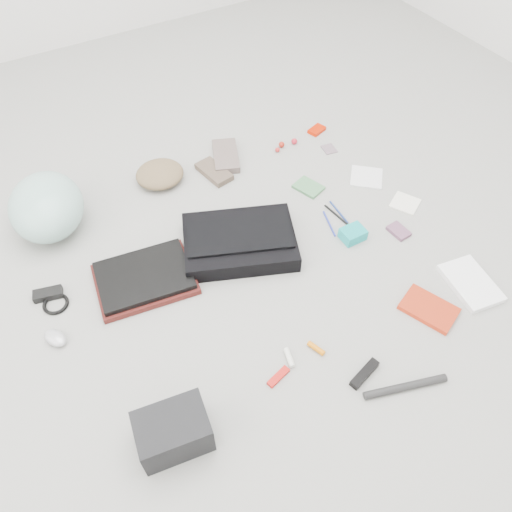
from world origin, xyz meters
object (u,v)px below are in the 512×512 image
camera_bag (173,431)px  accordion_wallet (353,234)px  messenger_bag (240,242)px  book_red (429,309)px  laptop (144,276)px  bike_helmet (46,207)px

camera_bag → accordion_wallet: bearing=31.0°
messenger_bag → book_red: size_ratio=2.28×
messenger_bag → laptop: 0.38m
book_red → accordion_wallet: size_ratio=2.02×
messenger_bag → accordion_wallet: (0.41, -0.18, -0.01)m
bike_helmet → camera_bag: bike_helmet is taller
bike_helmet → accordion_wallet: bike_helmet is taller
accordion_wallet → messenger_bag: bearing=157.5°
laptop → bike_helmet: (-0.21, 0.45, 0.07)m
camera_bag → accordion_wallet: camera_bag is taller
bike_helmet → book_red: bike_helmet is taller
accordion_wallet → bike_helmet: bearing=147.5°
messenger_bag → laptop: bearing=-162.6°
laptop → book_red: bearing=-29.0°
book_red → messenger_bag: bearing=104.0°
bike_helmet → camera_bag: 1.04m
bike_helmet → camera_bag: bearing=-73.4°
bike_helmet → messenger_bag: bearing=-26.4°
camera_bag → book_red: (0.95, -0.03, -0.06)m
camera_bag → accordion_wallet: (0.93, 0.38, -0.04)m
camera_bag → accordion_wallet: 1.01m
bike_helmet → book_red: bearing=-33.4°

